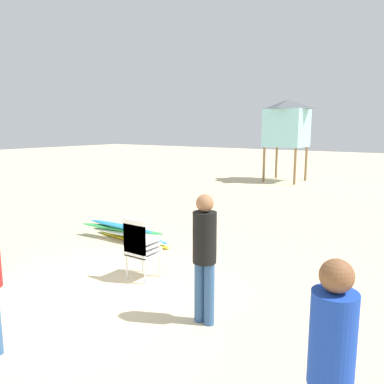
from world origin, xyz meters
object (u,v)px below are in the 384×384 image
stacked_plastic_chairs (139,244)px  lifeguard_near_left (205,250)px  lifeguard_tower (287,123)px  surfboard_pile (126,233)px  lifeguard_near_center (331,362)px

stacked_plastic_chairs → lifeguard_near_left: 1.90m
stacked_plastic_chairs → lifeguard_near_left: lifeguard_near_left is taller
lifeguard_tower → surfboard_pile: bearing=-86.6°
surfboard_pile → lifeguard_near_left: lifeguard_near_left is taller
lifeguard_near_left → lifeguard_near_center: 2.59m
lifeguard_near_left → stacked_plastic_chairs: bearing=160.3°
stacked_plastic_chairs → lifeguard_near_center: 4.41m
surfboard_pile → lifeguard_near_center: size_ratio=1.44×
surfboard_pile → lifeguard_near_center: bearing=-33.4°
surfboard_pile → stacked_plastic_chairs: bearing=-40.0°
lifeguard_near_left → lifeguard_tower: 14.77m
stacked_plastic_chairs → surfboard_pile: 2.47m
surfboard_pile → lifeguard_near_center: lifeguard_near_center is taller
lifeguard_tower → lifeguard_near_center: bearing=-67.7°
stacked_plastic_chairs → lifeguard_near_center: size_ratio=0.62×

